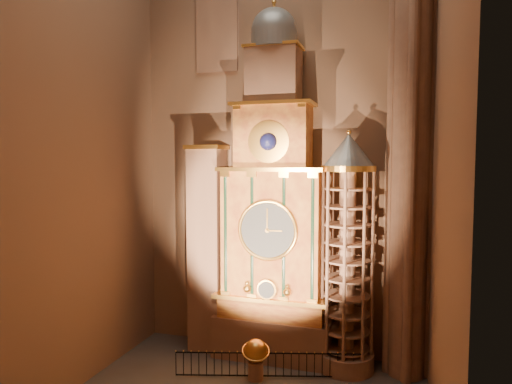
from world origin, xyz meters
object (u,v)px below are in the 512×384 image
(stair_turret, at_px, (347,254))
(celestial_globe, at_px, (256,355))
(iron_railing, at_px, (268,365))
(portrait_tower, at_px, (207,247))
(astronomical_clock, at_px, (273,219))

(stair_turret, height_order, celestial_globe, stair_turret)
(stair_turret, xyz_separation_m, iron_railing, (-3.14, -1.89, -4.68))
(portrait_tower, distance_m, celestial_globe, 5.79)
(celestial_globe, bearing_deg, astronomical_clock, 87.30)
(celestial_globe, relative_size, iron_railing, 0.23)
(portrait_tower, height_order, stair_turret, stair_turret)
(stair_turret, distance_m, iron_railing, 5.95)
(portrait_tower, bearing_deg, stair_turret, -2.33)
(astronomical_clock, distance_m, stair_turret, 3.78)
(portrait_tower, distance_m, stair_turret, 6.91)
(iron_railing, bearing_deg, stair_turret, 31.12)
(celestial_globe, xyz_separation_m, iron_railing, (0.48, 0.26, -0.47))
(celestial_globe, bearing_deg, stair_turret, 30.84)
(iron_railing, bearing_deg, portrait_tower, 149.98)
(astronomical_clock, relative_size, iron_railing, 2.15)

